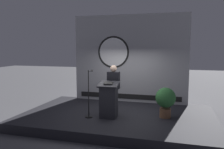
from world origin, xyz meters
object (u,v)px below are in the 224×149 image
object	(u,v)px
podium	(109,100)
speaker_person	(114,89)
potted_plant	(166,100)
microphone_stand	(89,101)

from	to	relation	value
podium	speaker_person	bearing A→B (deg)	86.39
podium	potted_plant	distance (m)	1.82
speaker_person	potted_plant	size ratio (longest dim) A/B	1.70
podium	potted_plant	bearing A→B (deg)	16.07
speaker_person	potted_plant	xyz separation A→B (m)	(1.72, 0.02, -0.26)
podium	microphone_stand	xyz separation A→B (m)	(-0.62, -0.11, -0.03)
podium	potted_plant	xyz separation A→B (m)	(1.75, 0.50, 0.02)
podium	speaker_person	size ratio (longest dim) A/B	0.70
speaker_person	microphone_stand	distance (m)	0.93
microphone_stand	potted_plant	size ratio (longest dim) A/B	1.58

